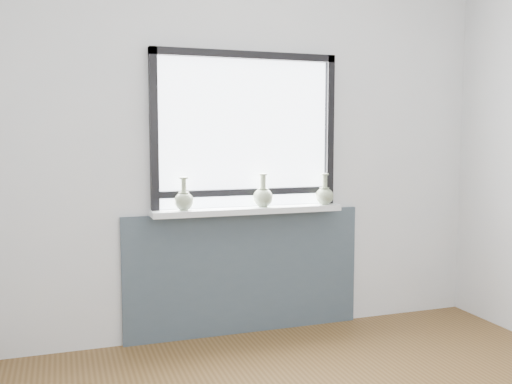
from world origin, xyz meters
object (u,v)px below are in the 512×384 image
object	(u,v)px
vase_b	(263,196)
vase_c	(324,195)
vase_a	(184,200)
windowsill	(248,210)

from	to	relation	value
vase_b	vase_c	world-z (taller)	vase_b
vase_a	windowsill	bearing A→B (deg)	0.92
vase_a	vase_b	xyz separation A→B (m)	(0.55, -0.00, 0.00)
vase_a	vase_b	world-z (taller)	vase_b
windowsill	vase_b	bearing A→B (deg)	-5.77
windowsill	vase_a	world-z (taller)	vase_a
windowsill	vase_b	world-z (taller)	vase_b
windowsill	vase_b	xyz separation A→B (m)	(0.10, -0.01, 0.10)
windowsill	vase_c	xyz separation A→B (m)	(0.56, -0.02, 0.09)
vase_b	vase_c	distance (m)	0.46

